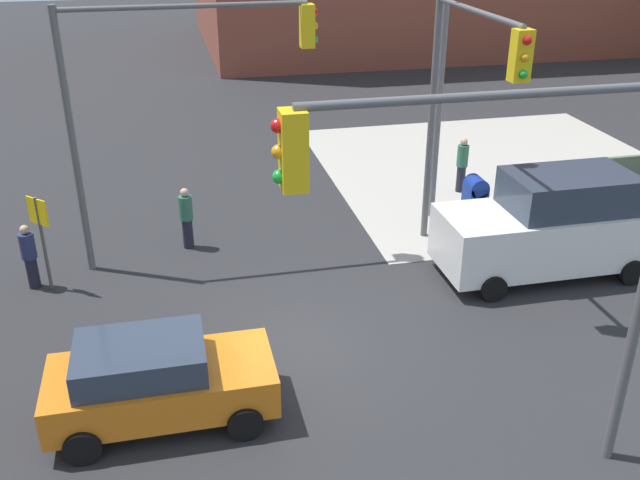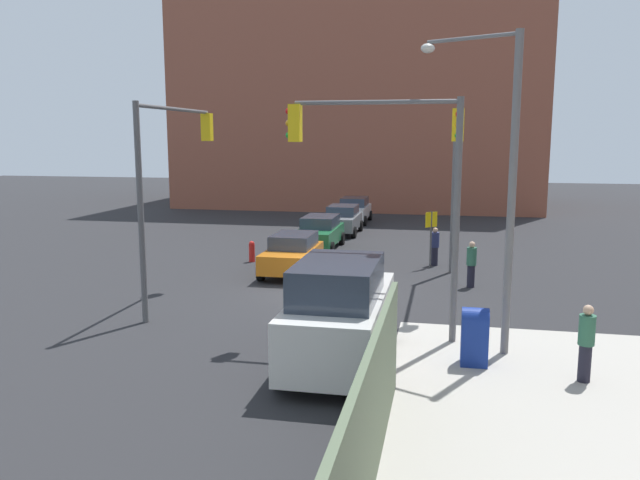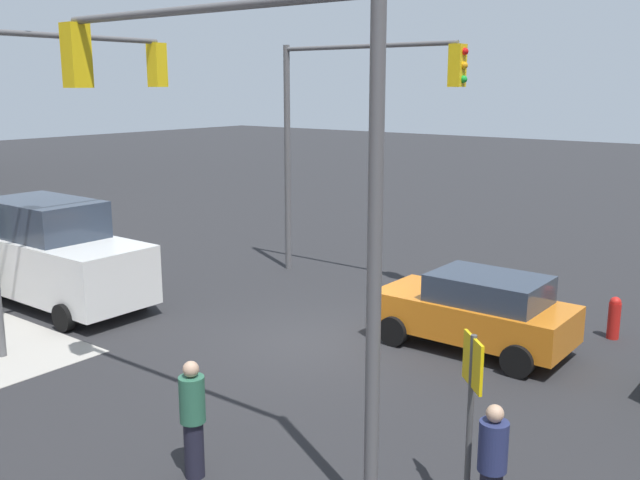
% 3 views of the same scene
% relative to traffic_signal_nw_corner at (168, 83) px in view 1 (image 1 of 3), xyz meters
% --- Properties ---
extents(ground_plane, '(120.00, 120.00, 0.00)m').
position_rel_traffic_signal_nw_corner_xyz_m(ground_plane, '(2.17, -4.50, -4.66)').
color(ground_plane, '#28282B').
extents(sidewalk_corner, '(12.00, 12.00, 0.01)m').
position_rel_traffic_signal_nw_corner_xyz_m(sidewalk_corner, '(11.17, 4.50, -4.66)').
color(sidewalk_corner, '#ADA89E').
rests_on(sidewalk_corner, ground).
extents(traffic_signal_nw_corner, '(6.05, 0.36, 6.50)m').
position_rel_traffic_signal_nw_corner_xyz_m(traffic_signal_nw_corner, '(0.00, 0.00, 0.00)').
color(traffic_signal_nw_corner, '#59595B').
rests_on(traffic_signal_nw_corner, ground).
extents(traffic_signal_se_corner, '(5.71, 0.36, 6.50)m').
position_rel_traffic_signal_nw_corner_xyz_m(traffic_signal_se_corner, '(4.48, -9.00, -0.02)').
color(traffic_signal_se_corner, '#59595B').
rests_on(traffic_signal_se_corner, ground).
extents(traffic_signal_ne_corner, '(0.36, 4.71, 6.50)m').
position_rel_traffic_signal_nw_corner_xyz_m(traffic_signal_ne_corner, '(6.67, -1.76, -0.08)').
color(traffic_signal_ne_corner, '#59595B').
rests_on(traffic_signal_ne_corner, ground).
extents(street_lamp_corner, '(1.40, 2.45, 8.00)m').
position_rel_traffic_signal_nw_corner_xyz_m(street_lamp_corner, '(7.21, 0.97, 0.04)').
color(street_lamp_corner, slate).
rests_on(street_lamp_corner, ground).
extents(warning_sign_two_way, '(0.48, 0.48, 2.40)m').
position_rel_traffic_signal_nw_corner_xyz_m(warning_sign_two_way, '(-3.23, -0.87, -3.03)').
color(warning_sign_two_way, '#4C4C4C').
rests_on(warning_sign_two_way, ground).
extents(mailbox_blue, '(0.56, 0.64, 1.43)m').
position_rel_traffic_signal_nw_corner_xyz_m(mailbox_blue, '(8.37, 0.50, -3.90)').
color(mailbox_blue, navy).
rests_on(mailbox_blue, ground).
extents(sedan_orange, '(4.02, 2.02, 1.62)m').
position_rel_traffic_signal_nw_corner_xyz_m(sedan_orange, '(-0.74, -6.31, -3.82)').
color(sedan_orange, orange).
rests_on(sedan_orange, ground).
extents(van_white_delivery, '(5.40, 2.32, 2.62)m').
position_rel_traffic_signal_nw_corner_xyz_m(van_white_delivery, '(8.94, -2.70, -3.38)').
color(van_white_delivery, white).
rests_on(van_white_delivery, ground).
extents(pedestrian_crossing, '(0.36, 0.36, 1.72)m').
position_rel_traffic_signal_nw_corner_xyz_m(pedestrian_crossing, '(0.17, 0.70, -3.77)').
color(pedestrian_crossing, '#2D664C').
rests_on(pedestrian_crossing, ground).
extents(pedestrian_waiting, '(0.36, 0.36, 1.79)m').
position_rel_traffic_signal_nw_corner_xyz_m(pedestrian_waiting, '(8.97, 2.90, -3.73)').
color(pedestrian_waiting, '#2D664C').
rests_on(pedestrian_waiting, ground).
extents(pedestrian_walking_north, '(0.36, 0.36, 1.66)m').
position_rel_traffic_signal_nw_corner_xyz_m(pedestrian_walking_north, '(-3.63, -0.70, -3.81)').
color(pedestrian_walking_north, navy).
rests_on(pedestrian_walking_north, ground).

